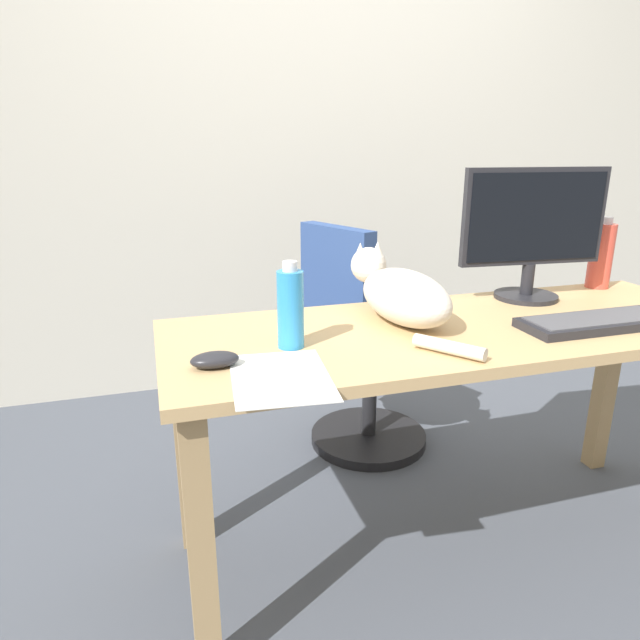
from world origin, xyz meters
The scene contains 11 objects.
ground_plane centered at (0.00, 0.00, 0.00)m, with size 8.00×8.00×0.00m, color #474C56.
back_wall centered at (0.00, 1.50, 1.30)m, with size 6.00×0.04×2.60m, color beige.
desk centered at (0.00, 0.00, 0.62)m, with size 1.67×0.60×0.73m.
office_chair centered at (-0.05, 0.65, 0.40)m, with size 0.51×0.49×0.93m.
monitor centered at (0.34, 0.19, 0.95)m, with size 0.48×0.20×0.41m.
keyboard centered at (0.34, -0.12, 0.74)m, with size 0.44×0.15×0.03m.
cat centered at (-0.16, 0.09, 0.81)m, with size 0.22×0.61×0.20m.
computer_mouse centered at (-0.71, -0.11, 0.74)m, with size 0.11×0.06×0.04m, color #232328.
paper_sheet centered at (-0.58, -0.21, 0.73)m, with size 0.21×0.30×0.00m, color white.
water_bottle centered at (-0.51, -0.03, 0.83)m, with size 0.07×0.07×0.22m.
spray_bottle centered at (0.67, 0.25, 0.84)m, with size 0.08×0.08×0.25m.
Camera 1 is at (-0.83, -1.31, 1.21)m, focal length 31.63 mm.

